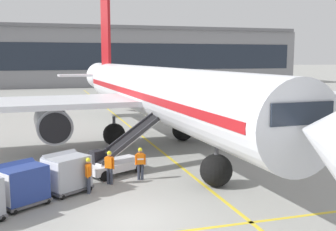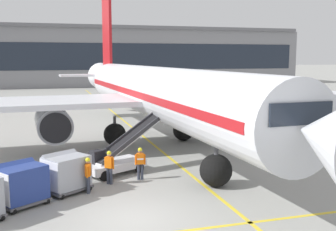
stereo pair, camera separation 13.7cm
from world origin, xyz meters
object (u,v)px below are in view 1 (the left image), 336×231
Objects in this scene: baggage_cart_lead at (66,172)px; ground_crew_by_loader at (140,161)px; ground_crew_marshaller at (109,165)px; safety_cone_engine_keepout at (81,158)px; ground_crew_by_carts at (88,173)px; parked_airplane at (153,93)px; baggage_cart_second at (21,183)px; belt_loader at (117,158)px.

ground_crew_by_loader is (3.88, 0.95, -0.00)m from baggage_cart_lead.
ground_crew_marshaller reaches higher than safety_cone_engine_keepout.
safety_cone_engine_keepout is at bearing 88.70° from ground_crew_by_carts.
baggage_cart_second is at bearing -129.84° from parked_airplane.
ground_crew_by_carts is 1.00× the size of ground_crew_marshaller.
ground_crew_by_carts is at bearing -91.30° from safety_cone_engine_keepout.
parked_airplane is 13.91m from baggage_cart_second.
ground_crew_by_loader is (-2.85, -8.20, -2.88)m from parked_airplane.
ground_crew_by_loader is at bearing 20.97° from baggage_cart_second.
ground_crew_marshaller is (-4.54, -8.51, -2.88)m from parked_airplane.
belt_loader is 2.07m from ground_crew_marshaller.
baggage_cart_second is 1.55× the size of ground_crew_by_loader.
ground_crew_by_loader is at bearing 13.79° from baggage_cart_lead.
ground_crew_by_loader and ground_crew_marshaller have the same top height.
parked_airplane reaches higher than ground_crew_marshaller.
ground_crew_by_carts is 6.01m from safety_cone_engine_keepout.
parked_airplane is at bearing 59.31° from ground_crew_by_carts.
safety_cone_engine_keepout is (-2.73, 4.53, -0.68)m from ground_crew_by_loader.
parked_airplane is at bearing 33.30° from safety_cone_engine_keepout.
belt_loader reaches higher than baggage_cart_second.
belt_loader is 3.46m from safety_cone_engine_keepout.
baggage_cart_second is 4.15× the size of safety_cone_engine_keepout.
ground_crew_by_loader is 2.67× the size of safety_cone_engine_keepout.
baggage_cart_lead is at bearing 33.16° from baggage_cart_second.
safety_cone_engine_keepout is at bearing 65.19° from baggage_cart_second.
ground_crew_by_loader is (0.94, -1.62, 0.11)m from belt_loader.
ground_crew_by_loader is 1.00× the size of ground_crew_by_carts.
ground_crew_marshaller is (4.18, 1.94, -0.00)m from baggage_cart_second.
baggage_cart_second is (-4.92, -3.87, 0.11)m from belt_loader.
parked_airplane is 11.73m from baggage_cart_lead.
ground_crew_marshaller is at bearing -111.04° from belt_loader.
baggage_cart_lead is 1.55× the size of ground_crew_by_loader.
baggage_cart_lead is at bearing -138.78° from belt_loader.
baggage_cart_second is 1.55× the size of ground_crew_marshaller.
ground_crew_marshaller is 2.67× the size of safety_cone_engine_keepout.
baggage_cart_lead is 4.15× the size of safety_cone_engine_keepout.
ground_crew_by_loader is at bearing 26.58° from ground_crew_by_carts.
belt_loader is at bearing 120.20° from ground_crew_by_loader.
baggage_cart_lead is at bearing -166.21° from ground_crew_by_loader.
belt_loader reaches higher than ground_crew_by_loader.
baggage_cart_lead is at bearing 154.69° from ground_crew_by_carts.
baggage_cart_second is at bearing -114.81° from safety_cone_engine_keepout.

